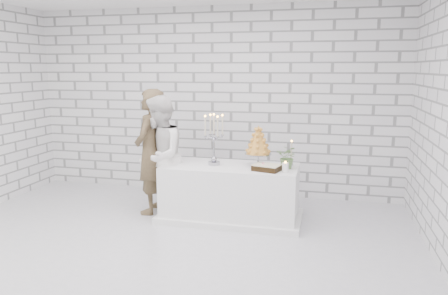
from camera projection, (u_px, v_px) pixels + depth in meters
ground at (155, 253)px, 4.79m from camera, size 6.00×5.00×0.01m
wall_back at (212, 102)px, 6.90m from camera, size 6.00×0.01×3.00m
cake_table at (230, 192)px, 5.80m from camera, size 1.80×0.80×0.75m
groom at (151, 152)px, 6.01m from camera, size 0.43×0.65×1.76m
bride at (160, 157)px, 5.87m from camera, size 0.81×0.94×1.68m
candelabra at (214, 139)px, 5.71m from camera, size 0.32×0.32×0.70m
croquembouche at (258, 146)px, 5.65m from camera, size 0.42×0.42×0.55m
chocolate_cake at (267, 168)px, 5.44m from camera, size 0.38×0.32×0.08m
pillar_candle at (285, 168)px, 5.35m from camera, size 0.08×0.08×0.12m
extra_taper at (291, 153)px, 5.73m from camera, size 0.06×0.06×0.32m
flowers at (288, 157)px, 5.54m from camera, size 0.32×0.29×0.30m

